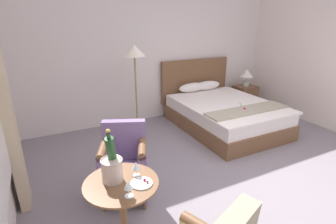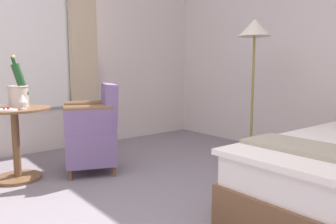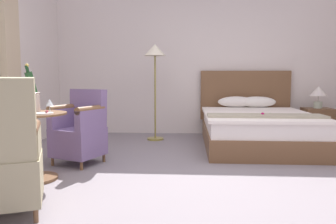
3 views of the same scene
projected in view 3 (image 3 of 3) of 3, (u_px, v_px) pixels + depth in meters
The scene contains 13 objects.
ground_plane at pixel (202, 179), 3.42m from camera, with size 7.27×7.27×0.00m, color gray.
wall_headboard_side at pixel (197, 51), 6.19m from camera, with size 5.45×0.12×3.15m.
bed at pixel (255, 126), 5.12m from camera, with size 1.64×2.20×1.20m.
nightstand at pixel (317, 123), 5.73m from camera, with size 0.50×0.40×0.54m.
bedside_lamp at pixel (318, 93), 5.68m from camera, with size 0.29×0.29×0.38m.
floor_lamp_brass at pixel (155, 59), 5.52m from camera, with size 0.37×0.37×1.63m.
side_table_round at pixel (35, 141), 3.37m from camera, with size 0.66×0.66×0.70m.
champagne_bucket at pixel (31, 98), 3.39m from camera, with size 0.19×0.19×0.50m.
wine_glass_near_bucket at pixel (23, 105), 3.12m from camera, with size 0.07×0.07×0.14m.
wine_glass_near_edge at pixel (50, 103), 3.36m from camera, with size 0.08×0.08×0.14m.
snack_plate at pixel (44, 113), 3.23m from camera, with size 0.19×0.19×0.04m.
armchair_by_window at pixel (80, 130), 4.04m from camera, with size 0.68×0.68×0.92m.
armchair_facing_bed at pixel (2, 160), 2.44m from camera, with size 0.69×0.69×1.06m.
Camera 3 is at (-0.13, -3.35, 1.05)m, focal length 35.00 mm.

